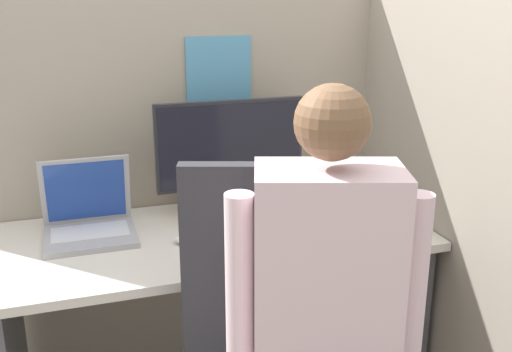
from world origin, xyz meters
The scene contains 11 objects.
cubicle_panel_back centered at (0.00, 0.69, 0.81)m, with size 1.98×0.05×1.62m.
cubicle_panel_right centered at (0.76, 0.27, 0.81)m, with size 0.04×1.30×1.62m.
desk centered at (0.00, 0.33, 0.56)m, with size 1.48×0.67×0.74m.
paper_box centered at (0.11, 0.50, 0.76)m, with size 0.33×0.22×0.05m.
monitor centered at (0.11, 0.50, 0.99)m, with size 0.56×0.21×0.38m.
laptop centered at (-0.42, 0.44, 0.79)m, with size 0.30×0.26×0.27m.
mouse centered at (-0.12, 0.28, 0.75)m, with size 0.07×0.05×0.03m.
stapler centered at (0.62, 0.25, 0.76)m, with size 0.04×0.16×0.04m.
carrot_toy centered at (0.00, 0.16, 0.76)m, with size 0.05×0.16×0.05m.
person centered at (0.10, -0.45, 0.79)m, with size 0.46×0.47×1.37m.
coffee_mug centered at (0.51, 0.50, 0.79)m, with size 0.09×0.09×0.11m.
Camera 1 is at (-0.47, -1.57, 1.56)m, focal length 42.00 mm.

